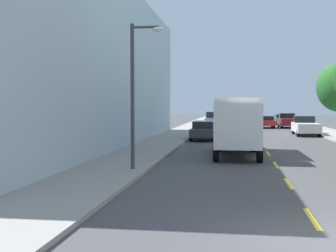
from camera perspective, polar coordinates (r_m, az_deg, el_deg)
ground_plane at (r=39.59m, az=11.18°, el=-1.38°), size 160.00×160.00×0.00m
sidewalk_left at (r=37.91m, az=0.55°, el=-1.41°), size 3.20×120.00×0.14m
lane_centerline_dashes at (r=34.12m, az=11.62°, el=-2.04°), size 0.14×47.20×0.01m
apartment_block_opposite at (r=31.82m, az=-13.45°, el=7.18°), size 10.00×36.00×10.64m
street_lamp at (r=18.71m, az=-4.01°, el=5.29°), size 1.35×0.28×5.99m
delivery_box_truck at (r=25.51m, az=8.67°, el=0.50°), size 2.49×7.97×3.17m
parked_sedan_forest at (r=64.68m, az=14.11°, el=0.84°), size 1.93×4.55×1.43m
parked_pickup_white at (r=42.92m, az=16.96°, el=-0.03°), size 2.06×5.32×1.73m
parked_pickup_burgundy at (r=56.23m, az=14.86°, el=0.63°), size 2.00×5.30×1.73m
parked_wagon_charcoal at (r=35.75m, az=4.53°, el=-0.49°), size 1.84×4.71×1.50m
parked_suv_sky at (r=53.66m, az=5.83°, el=0.78°), size 1.96×4.80×1.93m
moving_red_sedan at (r=55.07m, az=12.30°, el=0.54°), size 1.80×4.50×1.43m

